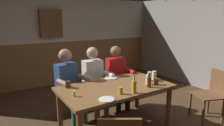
{
  "coord_description": "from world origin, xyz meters",
  "views": [
    {
      "loc": [
        -1.6,
        -2.26,
        1.74
      ],
      "look_at": [
        0.0,
        0.27,
        1.07
      ],
      "focal_mm": 31.55,
      "sensor_mm": 36.0,
      "label": 1
    }
  ],
  "objects_px": {
    "person_1": "(95,78)",
    "bottle_0": "(149,82)",
    "dining_table": "(116,92)",
    "pint_glass_2": "(154,75)",
    "person_2": "(117,74)",
    "plate_0": "(111,78)",
    "pint_glass_0": "(148,80)",
    "wall_dart_cabinet": "(51,23)",
    "pint_glass_3": "(68,84)",
    "pint_glass_1": "(121,91)",
    "bottle_1": "(134,86)",
    "table_candle": "(74,94)",
    "plate_1": "(107,99)",
    "chair_empty_near_left": "(212,93)",
    "person_0": "(69,82)",
    "pint_glass_5": "(150,76)",
    "pint_glass_4": "(156,82)"
  },
  "relations": [
    {
      "from": "bottle_1",
      "to": "pint_glass_3",
      "type": "bearing_deg",
      "value": 134.85
    },
    {
      "from": "dining_table",
      "to": "person_1",
      "type": "xyz_separation_m",
      "value": [
        0.0,
        0.7,
        0.05
      ]
    },
    {
      "from": "pint_glass_3",
      "to": "pint_glass_5",
      "type": "distance_m",
      "value": 1.34
    },
    {
      "from": "bottle_1",
      "to": "pint_glass_4",
      "type": "xyz_separation_m",
      "value": [
        0.53,
        0.1,
        -0.05
      ]
    },
    {
      "from": "table_candle",
      "to": "pint_glass_4",
      "type": "distance_m",
      "value": 1.31
    },
    {
      "from": "dining_table",
      "to": "bottle_1",
      "type": "relative_size",
      "value": 6.41
    },
    {
      "from": "pint_glass_1",
      "to": "table_candle",
      "type": "bearing_deg",
      "value": 155.82
    },
    {
      "from": "dining_table",
      "to": "pint_glass_1",
      "type": "bearing_deg",
      "value": -111.23
    },
    {
      "from": "pint_glass_3",
      "to": "table_candle",
      "type": "bearing_deg",
      "value": -97.95
    },
    {
      "from": "person_0",
      "to": "wall_dart_cabinet",
      "type": "bearing_deg",
      "value": -109.68
    },
    {
      "from": "person_0",
      "to": "plate_1",
      "type": "relative_size",
      "value": 6.13
    },
    {
      "from": "chair_empty_near_left",
      "to": "pint_glass_0",
      "type": "bearing_deg",
      "value": 91.03
    },
    {
      "from": "person_0",
      "to": "pint_glass_3",
      "type": "xyz_separation_m",
      "value": [
        -0.15,
        -0.37,
        0.09
      ]
    },
    {
      "from": "pint_glass_1",
      "to": "pint_glass_2",
      "type": "distance_m",
      "value": 0.9
    },
    {
      "from": "pint_glass_3",
      "to": "pint_glass_4",
      "type": "relative_size",
      "value": 1.05
    },
    {
      "from": "chair_empty_near_left",
      "to": "pint_glass_4",
      "type": "distance_m",
      "value": 1.12
    },
    {
      "from": "pint_glass_0",
      "to": "pint_glass_4",
      "type": "height_order",
      "value": "pint_glass_0"
    },
    {
      "from": "dining_table",
      "to": "bottle_1",
      "type": "distance_m",
      "value": 0.44
    },
    {
      "from": "pint_glass_0",
      "to": "wall_dart_cabinet",
      "type": "bearing_deg",
      "value": 102.87
    },
    {
      "from": "person_1",
      "to": "bottle_1",
      "type": "xyz_separation_m",
      "value": [
        0.05,
        -1.09,
        0.14
      ]
    },
    {
      "from": "person_2",
      "to": "plate_0",
      "type": "bearing_deg",
      "value": 49.4
    },
    {
      "from": "person_0",
      "to": "plate_0",
      "type": "relative_size",
      "value": 5.56
    },
    {
      "from": "pint_glass_0",
      "to": "table_candle",
      "type": "bearing_deg",
      "value": 172.69
    },
    {
      "from": "person_1",
      "to": "person_0",
      "type": "bearing_deg",
      "value": 0.8
    },
    {
      "from": "pint_glass_1",
      "to": "wall_dart_cabinet",
      "type": "relative_size",
      "value": 0.14
    },
    {
      "from": "chair_empty_near_left",
      "to": "bottle_1",
      "type": "xyz_separation_m",
      "value": [
        -1.55,
        0.23,
        0.35
      ]
    },
    {
      "from": "person_0",
      "to": "pint_glass_5",
      "type": "bearing_deg",
      "value": 134.61
    },
    {
      "from": "person_2",
      "to": "plate_1",
      "type": "bearing_deg",
      "value": 57.89
    },
    {
      "from": "pint_glass_1",
      "to": "person_0",
      "type": "bearing_deg",
      "value": 110.36
    },
    {
      "from": "dining_table",
      "to": "plate_0",
      "type": "relative_size",
      "value": 7.59
    },
    {
      "from": "bottle_0",
      "to": "dining_table",
      "type": "bearing_deg",
      "value": 142.44
    },
    {
      "from": "dining_table",
      "to": "pint_glass_0",
      "type": "height_order",
      "value": "pint_glass_0"
    },
    {
      "from": "plate_0",
      "to": "bottle_1",
      "type": "relative_size",
      "value": 0.84
    },
    {
      "from": "wall_dart_cabinet",
      "to": "plate_0",
      "type": "bearing_deg",
      "value": -81.39
    },
    {
      "from": "pint_glass_4",
      "to": "person_2",
      "type": "bearing_deg",
      "value": 94.59
    },
    {
      "from": "table_candle",
      "to": "person_0",
      "type": "bearing_deg",
      "value": 74.78
    },
    {
      "from": "person_0",
      "to": "table_candle",
      "type": "bearing_deg",
      "value": 63.94
    },
    {
      "from": "chair_empty_near_left",
      "to": "person_1",
      "type": "bearing_deg",
      "value": 71.59
    },
    {
      "from": "dining_table",
      "to": "pint_glass_2",
      "type": "xyz_separation_m",
      "value": [
        0.74,
        -0.08,
        0.17
      ]
    },
    {
      "from": "plate_1",
      "to": "person_1",
      "type": "bearing_deg",
      "value": 70.16
    },
    {
      "from": "bottle_0",
      "to": "pint_glass_5",
      "type": "height_order",
      "value": "bottle_0"
    },
    {
      "from": "pint_glass_3",
      "to": "pint_glass_4",
      "type": "height_order",
      "value": "pint_glass_3"
    },
    {
      "from": "person_2",
      "to": "plate_0",
      "type": "xyz_separation_m",
      "value": [
        -0.34,
        -0.31,
        0.06
      ]
    },
    {
      "from": "person_1",
      "to": "bottle_0",
      "type": "height_order",
      "value": "person_1"
    },
    {
      "from": "pint_glass_3",
      "to": "pint_glass_1",
      "type": "bearing_deg",
      "value": -50.47
    },
    {
      "from": "table_candle",
      "to": "pint_glass_2",
      "type": "xyz_separation_m",
      "value": [
        1.44,
        -0.02,
        0.04
      ]
    },
    {
      "from": "pint_glass_4",
      "to": "wall_dart_cabinet",
      "type": "height_order",
      "value": "wall_dart_cabinet"
    },
    {
      "from": "bottle_1",
      "to": "wall_dart_cabinet",
      "type": "distance_m",
      "value": 3.2
    },
    {
      "from": "pint_glass_3",
      "to": "bottle_0",
      "type": "bearing_deg",
      "value": -30.96
    },
    {
      "from": "plate_1",
      "to": "pint_glass_3",
      "type": "relative_size",
      "value": 1.91
    }
  ]
}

